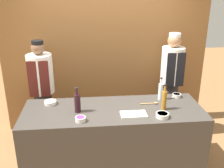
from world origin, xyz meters
The scene contains 14 objects.
ground_plane centered at (0.00, 0.00, 0.00)m, with size 14.00×14.00×0.00m, color olive.
cabinet_wall centered at (0.00, 1.30, 1.20)m, with size 3.38×0.18×2.40m.
counter centered at (0.00, 0.00, 0.46)m, with size 2.29×0.83×0.91m.
sauce_bowl_purple centered at (-0.41, -0.27, 0.94)m, with size 0.12×0.12×0.05m.
sauce_bowl_yellow centered at (-0.81, 0.23, 0.94)m, with size 0.16×0.16×0.05m.
sauce_bowl_red centered at (0.92, 0.29, 0.94)m, with size 0.12×0.12×0.05m.
sauce_bowl_green centered at (0.56, -0.27, 0.94)m, with size 0.16×0.16×0.05m.
cutting_board centered at (0.23, -0.18, 0.92)m, with size 0.32×0.18×0.02m.
bottle_amber centered at (0.63, -0.06, 1.05)m, with size 0.06×0.06×0.34m.
bottle_clear centered at (0.67, 0.24, 1.04)m, with size 0.06×0.06×0.32m.
bottle_wine centered at (-0.44, -0.03, 1.04)m, with size 0.08×0.08×0.32m.
wooden_spoon centered at (0.52, 0.10, 0.92)m, with size 0.24×0.04×0.02m.
chef_left centered at (-1.01, 0.84, 0.88)m, with size 0.38×0.38×1.64m.
chef_right centered at (1.01, 0.84, 0.93)m, with size 0.35×0.35×1.71m.
Camera 1 is at (-0.31, -2.97, 2.40)m, focal length 42.00 mm.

